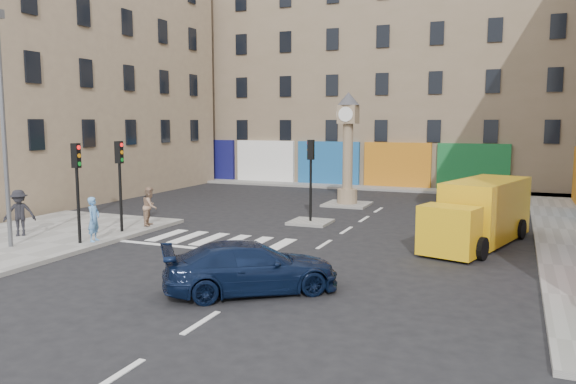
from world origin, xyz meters
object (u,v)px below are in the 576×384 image
Objects in this scene: pedestrian_blue at (94,219)px; pedestrian_dark at (19,213)px; navy_sedan at (251,267)px; traffic_light_left_near at (77,177)px; traffic_light_island at (311,167)px; clock_pillar at (348,141)px; lamp_post at (3,117)px; yellow_van at (480,213)px; pedestrian_tan at (150,206)px; traffic_light_left_far at (120,171)px.

pedestrian_dark is at bearing 82.70° from pedestrian_blue.
pedestrian_blue is (-8.04, 3.05, 0.30)m from navy_sedan.
traffic_light_left_near is 2.02× the size of pedestrian_dark.
traffic_light_island is 0.61× the size of clock_pillar.
lamp_post is 4.76m from pedestrian_blue.
traffic_light_left_near is 15.19m from clock_pillar.
navy_sedan is at bearing -105.22° from yellow_van.
yellow_van is at bearing -45.80° from clock_pillar.
clock_pillar reaches higher than yellow_van.
pedestrian_dark is (-16.84, -6.02, -0.12)m from yellow_van.
pedestrian_tan is (0.00, 3.50, 0.00)m from pedestrian_blue.
traffic_light_left_near is at bearing -90.00° from traffic_light_left_far.
traffic_light_left_near is at bearing 36.38° from lamp_post.
lamp_post reaches higher than pedestrian_blue.
navy_sedan is at bearing -52.17° from pedestrian_dark.
navy_sedan is at bearing -17.33° from traffic_light_left_near.
traffic_light_left_far is 0.61× the size of clock_pillar.
clock_pillar is at bearing 65.45° from traffic_light_left_near.
pedestrian_tan is at bearing -154.34° from yellow_van.
traffic_light_island is 7.72m from yellow_van.
clock_pillar is at bearing 61.65° from lamp_post.
lamp_post is 6.92m from pedestrian_tan.
lamp_post reaches higher than traffic_light_left_far.
navy_sedan is 2.61× the size of pedestrian_dark.
traffic_light_left_near is 2.40m from traffic_light_left_far.
clock_pillar is 3.61× the size of pedestrian_tan.
traffic_light_island is at bearing -176.14° from yellow_van.
traffic_light_left_far reaches higher than traffic_light_island.
traffic_light_left_far is at bearing -139.40° from traffic_light_island.
yellow_van is at bearing 15.39° from traffic_light_left_far.
yellow_van is 4.06× the size of pedestrian_tan.
lamp_post is 4.54× the size of pedestrian_dark.
pedestrian_tan reaches higher than pedestrian_blue.
pedestrian_blue is at bearing 39.99° from lamp_post.
clock_pillar is 14.86m from pedestrian_blue.
yellow_van reaches higher than navy_sedan.
yellow_van is (15.61, 7.57, -3.60)m from lamp_post.
pedestrian_dark is at bearing -124.65° from clock_pillar.
traffic_light_left_far is (0.00, 2.40, 0.00)m from traffic_light_left_near.
traffic_light_island is at bearing -26.10° from navy_sedan.
traffic_light_left_near and traffic_light_left_far have the same top height.
traffic_light_left_far reaches higher than yellow_van.
pedestrian_dark is (-11.47, 2.76, 0.37)m from navy_sedan.
traffic_light_left_near reaches higher than pedestrian_blue.
clock_pillar reaches higher than pedestrian_tan.
navy_sedan is 11.80m from pedestrian_dark.
traffic_light_left_far is 2.56m from pedestrian_blue.
pedestrian_blue is (-13.41, -5.73, -0.20)m from yellow_van.
navy_sedan is (10.24, -1.20, -4.10)m from lamp_post.
pedestrian_dark is (-9.43, -7.64, -1.53)m from traffic_light_island.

